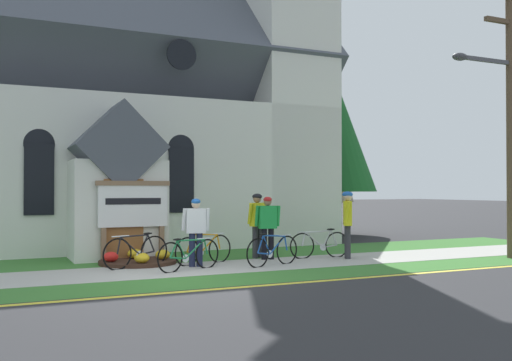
{
  "coord_description": "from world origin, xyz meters",
  "views": [
    {
      "loc": [
        -3.49,
        -11.28,
        1.84
      ],
      "look_at": [
        3.09,
        2.95,
        2.08
      ],
      "focal_mm": 40.36,
      "sensor_mm": 36.0,
      "label": 1
    }
  ],
  "objects": [
    {
      "name": "curb_paint_stripe",
      "position": [
        1.61,
        -1.37,
        0.0
      ],
      "size": [
        28.0,
        0.16,
        0.01
      ],
      "primitive_type": "cube",
      "color": "yellow",
      "rests_on": "ground"
    },
    {
      "name": "utility_pole",
      "position": [
        9.08,
        -0.18,
        4.24
      ],
      "size": [
        3.12,
        0.28,
        7.63
      ],
      "color": "brown",
      "rests_on": "ground"
    },
    {
      "name": "flower_bed",
      "position": [
        -0.2,
        2.75,
        0.09
      ],
      "size": [
        1.89,
        1.89,
        0.34
      ],
      "color": "#382319",
      "rests_on": "ground"
    },
    {
      "name": "cyclist_in_red_jersey",
      "position": [
        5.1,
        1.52,
        1.06
      ],
      "size": [
        0.46,
        0.67,
        1.78
      ],
      "color": "#2D2D33",
      "rests_on": "ground"
    },
    {
      "name": "church_sign",
      "position": [
        -0.19,
        3.31,
        1.37
      ],
      "size": [
        1.89,
        0.14,
        2.05
      ],
      "color": "#7F6047",
      "rests_on": "ground"
    },
    {
      "name": "church_lawn",
      "position": [
        1.61,
        3.74,
        0.0
      ],
      "size": [
        24.0,
        2.54,
        0.01
      ],
      "primitive_type": "cube",
      "color": "#38722D",
      "rests_on": "ground"
    },
    {
      "name": "bicycle_red",
      "position": [
        2.67,
        1.1,
        0.37
      ],
      "size": [
        1.62,
        0.56,
        0.82
      ],
      "color": "black",
      "rests_on": "ground"
    },
    {
      "name": "bicycle_yellow",
      "position": [
        1.26,
        2.07,
        0.37
      ],
      "size": [
        1.65,
        0.59,
        0.82
      ],
      "color": "black",
      "rests_on": "ground"
    },
    {
      "name": "sidewalk_slab",
      "position": [
        1.61,
        1.38,
        0.01
      ],
      "size": [
        32.0,
        2.18,
        0.01
      ],
      "primitive_type": "cube",
      "color": "#A8A59E",
      "rests_on": "ground"
    },
    {
      "name": "roadside_conifer",
      "position": [
        8.86,
        8.78,
        4.68
      ],
      "size": [
        4.2,
        4.2,
        7.61
      ],
      "color": "#3D2D1E",
      "rests_on": "ground"
    },
    {
      "name": "bicycle_silver",
      "position": [
        -0.39,
        2.09,
        0.38
      ],
      "size": [
        1.66,
        0.59,
        0.83
      ],
      "color": "black",
      "rests_on": "ground"
    },
    {
      "name": "bicycle_orange",
      "position": [
        0.59,
        1.17,
        0.36
      ],
      "size": [
        1.67,
        0.67,
        0.77
      ],
      "color": "black",
      "rests_on": "ground"
    },
    {
      "name": "cyclist_in_white_jersey",
      "position": [
        3.09,
        2.22,
        0.96
      ],
      "size": [
        0.63,
        0.32,
        1.64
      ],
      "color": "black",
      "rests_on": "ground"
    },
    {
      "name": "distant_hill",
      "position": [
        5.92,
        69.35,
        0.0
      ],
      "size": [
        86.5,
        44.78,
        26.06
      ],
      "primitive_type": "ellipsoid",
      "color": "#847A5B",
      "rests_on": "ground"
    },
    {
      "name": "cyclist_in_green_jersey",
      "position": [
        3.0,
        2.69,
        1.02
      ],
      "size": [
        0.62,
        0.46,
        1.72
      ],
      "color": "#2D2D33",
      "rests_on": "ground"
    },
    {
      "name": "bicycle_green",
      "position": [
        4.52,
        1.96,
        0.37
      ],
      "size": [
        1.73,
        0.19,
        0.8
      ],
      "color": "black",
      "rests_on": "ground"
    },
    {
      "name": "grass_verge",
      "position": [
        1.61,
        -0.46,
        0.0
      ],
      "size": [
        32.0,
        1.51,
        0.01
      ],
      "primitive_type": "cube",
      "color": "#38722D",
      "rests_on": "ground"
    },
    {
      "name": "cyclist_in_orange_jersey",
      "position": [
        0.93,
        1.67,
        0.94
      ],
      "size": [
        0.62,
        0.37,
        1.62
      ],
      "color": "#191E38",
      "rests_on": "ground"
    },
    {
      "name": "ground",
      "position": [
        0.0,
        4.0,
        0.0
      ],
      "size": [
        140.0,
        140.0,
        0.0
      ],
      "primitive_type": "plane",
      "color": "#2B2B2D"
    },
    {
      "name": "church_building",
      "position": [
        1.91,
        9.71,
        4.65
      ],
      "size": [
        11.72,
        11.9,
        13.59
      ],
      "color": "silver",
      "rests_on": "ground"
    }
  ]
}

